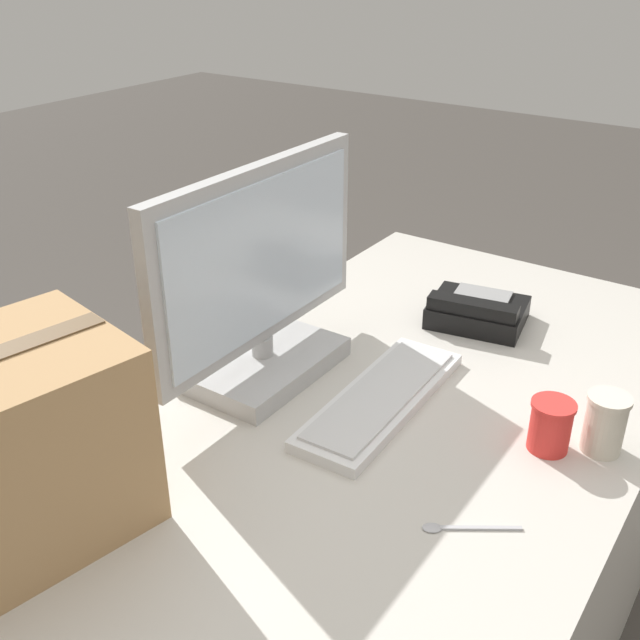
% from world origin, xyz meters
% --- Properties ---
extents(office_desk, '(1.80, 0.90, 0.73)m').
position_xyz_m(office_desk, '(0.00, 0.00, 0.37)').
color(office_desk, beige).
rests_on(office_desk, ground_plane).
extents(monitor, '(0.58, 0.22, 0.43)m').
position_xyz_m(monitor, '(0.05, 0.28, 0.92)').
color(monitor, '#B7B7B7').
rests_on(monitor, office_desk).
extents(keyboard, '(0.45, 0.16, 0.03)m').
position_xyz_m(keyboard, '(0.08, 0.02, 0.74)').
color(keyboard, silver).
rests_on(keyboard, office_desk).
extents(desk_phone, '(0.21, 0.24, 0.08)m').
position_xyz_m(desk_phone, '(0.49, 0.01, 0.76)').
color(desk_phone, black).
rests_on(desk_phone, office_desk).
extents(paper_cup_left, '(0.08, 0.08, 0.09)m').
position_xyz_m(paper_cup_left, '(0.13, -0.29, 0.78)').
color(paper_cup_left, red).
rests_on(paper_cup_left, office_desk).
extents(paper_cup_right, '(0.07, 0.07, 0.11)m').
position_xyz_m(paper_cup_right, '(0.18, -0.36, 0.79)').
color(paper_cup_right, beige).
rests_on(paper_cup_right, office_desk).
extents(spoon, '(0.10, 0.13, 0.00)m').
position_xyz_m(spoon, '(-0.14, -0.25, 0.73)').
color(spoon, '#B2B2B7').
rests_on(spoon, office_desk).
extents(cardboard_box, '(0.40, 0.33, 0.30)m').
position_xyz_m(cardboard_box, '(-0.52, 0.30, 0.88)').
color(cardboard_box, tan).
rests_on(cardboard_box, office_desk).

